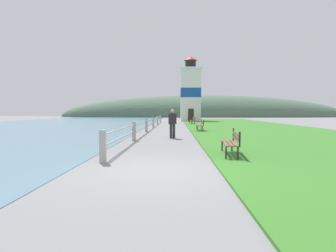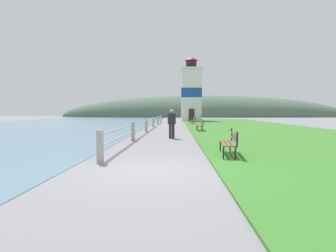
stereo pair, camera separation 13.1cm
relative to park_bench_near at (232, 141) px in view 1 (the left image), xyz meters
The scene contains 10 objects.
ground_plane 3.46m from the park_bench_near, 138.80° to the right, with size 160.00×160.00×0.00m, color slate.
grass_verge 16.90m from the park_bench_near, 72.16° to the left, with size 12.00×55.00×0.06m.
water_strip 23.28m from the park_bench_near, 136.28° to the left, with size 24.00×88.00×0.01m.
seawall_railing 14.46m from the park_bench_near, 106.96° to the left, with size 0.18×30.35×1.02m.
park_bench_near is the anchor object (origin of this frame).
park_bench_midway 11.62m from the park_bench_near, 89.92° to the left, with size 0.55×1.97×0.94m.
park_bench_far 22.98m from the park_bench_near, 89.75° to the left, with size 0.63×1.81×0.94m.
lighthouse 33.87m from the park_bench_near, 89.30° to the left, with size 3.63×3.63×10.43m.
person_strolling 6.45m from the park_bench_near, 109.62° to the left, with size 0.47×0.38×1.71m.
distant_hillside 64.65m from the park_bench_near, 85.18° to the left, with size 80.00×16.00×12.00m.
Camera 1 is at (0.60, -6.94, 1.59)m, focal length 28.00 mm.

